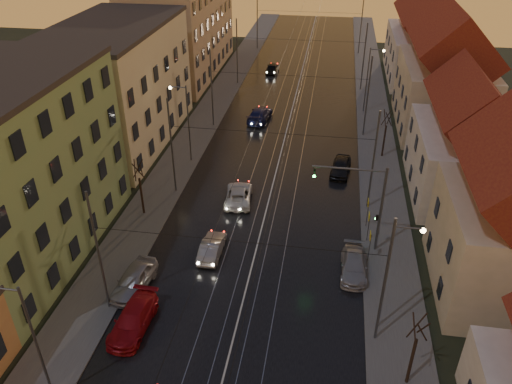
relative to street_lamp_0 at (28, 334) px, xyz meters
The scene contains 39 objects.
road 39.38m from the street_lamp_0, 76.53° to the left, with size 16.00×120.00×0.04m, color black.
sidewalk_left 38.31m from the street_lamp_0, 91.35° to the left, with size 4.00×120.00×0.15m, color #4C4C4C.
sidewalk_right 42.80m from the street_lamp_0, 63.31° to the left, with size 4.00×120.00×0.15m, color #4C4C4C.
tram_rail_0 38.92m from the street_lamp_0, 79.70° to the left, with size 0.06×120.00×0.03m, color gray.
tram_rail_1 39.20m from the street_lamp_0, 77.63° to the left, with size 0.06×120.00×0.03m, color gray.
tram_rail_2 39.56m from the street_lamp_0, 75.43° to the left, with size 0.06×120.00×0.03m, color gray.
tram_rail_3 39.94m from the street_lamp_0, 73.43° to the left, with size 0.06×120.00×0.03m, color gray.
apartment_left_1 14.73m from the street_lamp_0, 124.98° to the left, with size 10.00×18.00×13.00m, color #6A905C.
apartment_left_2 33.10m from the street_lamp_0, 104.70° to the left, with size 10.00×20.00×12.00m, color beige.
apartment_left_3 56.67m from the street_lamp_0, 98.53° to the left, with size 10.00×24.00×14.00m, color tan.
house_right_2 36.84m from the street_lamp_0, 44.89° to the left, with size 9.18×12.24×9.20m.
house_right_3 48.61m from the street_lamp_0, 57.52° to the left, with size 9.18×14.28×11.50m.
house_right_4 64.52m from the street_lamp_0, 66.13° to the left, with size 9.18×16.32×10.00m.
catenary_pole_l_1 7.03m from the street_lamp_0, 85.88° to the left, with size 0.16×0.16×9.00m, color #595B60.
catenary_pole_r_1 19.04m from the street_lamp_0, 21.57° to the left, with size 0.16×0.16×9.00m, color #595B60.
catenary_pole_l_2 22.01m from the street_lamp_0, 88.69° to the left, with size 0.16×0.16×9.00m, color #595B60.
catenary_pole_r_2 28.24m from the street_lamp_0, 51.17° to the left, with size 0.16×0.16×9.00m, color #595B60.
catenary_pole_l_3 37.01m from the street_lamp_0, 89.22° to the left, with size 0.16×0.16×9.00m, color #595B60.
catenary_pole_r_3 41.02m from the street_lamp_0, 64.43° to the left, with size 0.16×0.16×9.00m, color #595B60.
catenary_pole_l_4 52.00m from the street_lamp_0, 89.44° to the left, with size 0.16×0.16×9.00m, color #595B60.
catenary_pole_r_4 54.93m from the street_lamp_0, 71.20° to the left, with size 0.16×0.16×9.00m, color #595B60.
catenary_pole_l_5 70.00m from the street_lamp_0, 89.59° to the left, with size 0.16×0.16×9.00m, color #595B60.
catenary_pole_r_5 72.21m from the street_lamp_0, 75.81° to the left, with size 0.16×0.16×9.00m, color #595B60.
street_lamp_0 is the anchor object (origin of this frame).
street_lamp_1 19.89m from the street_lamp_0, 23.72° to the left, with size 1.75×0.32×8.00m.
street_lamp_2 28.00m from the street_lamp_0, 90.00° to the left, with size 1.75×0.32×8.00m.
street_lamp_3 47.62m from the street_lamp_0, 67.52° to the left, with size 1.75×0.32×8.00m.
traffic_light_mast 23.42m from the street_lamp_0, 43.10° to the left, with size 5.30×0.32×7.20m.
bare_tree_0 18.19m from the street_lamp_0, 93.47° to the left, with size 1.09×1.09×5.11m.
bare_tree_1 19.86m from the street_lamp_0, 11.71° to the left, with size 1.09×1.09×5.11m.
bare_tree_2 37.56m from the street_lamp_0, 58.63° to the left, with size 1.09×1.09×5.11m.
driving_car_1 15.38m from the street_lamp_0, 66.49° to the left, with size 1.42×4.08×1.35m, color gray.
driving_car_2 22.66m from the street_lamp_0, 73.08° to the left, with size 2.21×4.79×1.33m, color silver.
driving_car_3 40.02m from the street_lamp_0, 81.91° to the left, with size 2.20×5.41×1.57m, color #181D49.
driving_car_4 58.19m from the street_lamp_0, 85.33° to the left, with size 1.73×4.30×1.46m, color black.
parked_left_2 7.49m from the street_lamp_0, 63.68° to the left, with size 1.99×4.88×1.42m, color maroon.
parked_left_3 10.04m from the street_lamp_0, 80.55° to the left, with size 1.86×4.63×1.58m, color #A2A1A7.
parked_right_1 21.45m from the street_lamp_0, 38.62° to the left, with size 1.84×4.53×1.32m, color #A2A1A7.
parked_right_2 32.03m from the street_lamp_0, 61.19° to the left, with size 1.74×4.31×1.47m, color black.
Camera 1 is at (4.76, -13.38, 23.69)m, focal length 35.00 mm.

